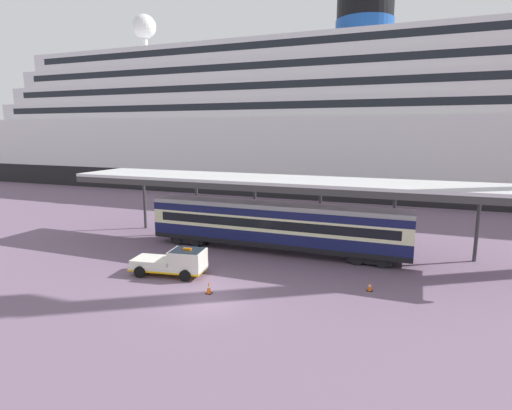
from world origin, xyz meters
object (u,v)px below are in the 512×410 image
train_carriage (275,225)px  traffic_cone_near (370,286)px  cruise_ship (350,123)px  service_truck (175,261)px  traffic_cone_mid (209,288)px

train_carriage → traffic_cone_near: (8.37, -5.97, -2.00)m
train_carriage → cruise_ship: bearing=90.2°
service_truck → cruise_ship: bearing=84.5°
train_carriage → traffic_cone_mid: size_ratio=28.52×
train_carriage → service_truck: size_ratio=3.99×
train_carriage → traffic_cone_near: bearing=-35.5°
train_carriage → traffic_cone_mid: train_carriage is taller
service_truck → traffic_cone_near: bearing=8.5°
cruise_ship → traffic_cone_mid: 50.22m
cruise_ship → train_carriage: bearing=-89.8°
service_truck → traffic_cone_mid: bearing=-29.6°
service_truck → traffic_cone_near: (13.01, 1.96, -0.69)m
traffic_cone_mid → cruise_ship: bearing=89.1°
cruise_ship → traffic_cone_near: 47.03m
train_carriage → traffic_cone_mid: (-0.91, -10.05, -1.93)m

